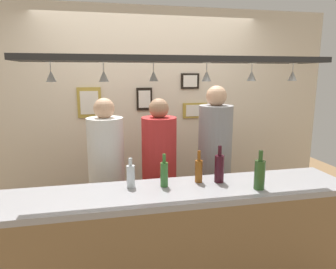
{
  "coord_description": "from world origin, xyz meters",
  "views": [
    {
      "loc": [
        -0.55,
        -2.47,
        1.86
      ],
      "look_at": [
        0.0,
        0.1,
        1.33
      ],
      "focal_mm": 32.74,
      "sensor_mm": 36.0,
      "label": 1
    }
  ],
  "objects_px": {
    "person_right_grey_shirt": "(215,154)",
    "picture_frame_crest": "(144,99)",
    "bottle_beer_green_import": "(164,174)",
    "picture_frame_lower_pair": "(195,110)",
    "person_middle_red_shirt": "(159,164)",
    "bottle_wine_dark_red": "(219,168)",
    "bottle_soda_clear": "(131,175)",
    "person_left_white_patterned_shirt": "(106,167)",
    "picture_frame_caricature": "(89,103)",
    "picture_frame_upper_small": "(190,81)",
    "bottle_champagne_green": "(260,174)",
    "bottle_beer_amber_tall": "(199,170)"
  },
  "relations": [
    {
      "from": "person_right_grey_shirt",
      "to": "bottle_beer_green_import",
      "type": "height_order",
      "value": "person_right_grey_shirt"
    },
    {
      "from": "person_right_grey_shirt",
      "to": "picture_frame_caricature",
      "type": "bearing_deg",
      "value": 151.65
    },
    {
      "from": "bottle_soda_clear",
      "to": "picture_frame_crest",
      "type": "relative_size",
      "value": 0.88
    },
    {
      "from": "person_left_white_patterned_shirt",
      "to": "picture_frame_caricature",
      "type": "xyz_separation_m",
      "value": [
        -0.15,
        0.67,
        0.55
      ]
    },
    {
      "from": "bottle_soda_clear",
      "to": "picture_frame_caricature",
      "type": "bearing_deg",
      "value": 104.57
    },
    {
      "from": "person_middle_red_shirt",
      "to": "picture_frame_upper_small",
      "type": "height_order",
      "value": "picture_frame_upper_small"
    },
    {
      "from": "picture_frame_caricature",
      "to": "picture_frame_crest",
      "type": "bearing_deg",
      "value": 0.0
    },
    {
      "from": "bottle_wine_dark_red",
      "to": "picture_frame_lower_pair",
      "type": "relative_size",
      "value": 1.0
    },
    {
      "from": "person_middle_red_shirt",
      "to": "picture_frame_lower_pair",
      "type": "relative_size",
      "value": 5.42
    },
    {
      "from": "bottle_champagne_green",
      "to": "bottle_beer_green_import",
      "type": "bearing_deg",
      "value": 163.61
    },
    {
      "from": "bottle_wine_dark_red",
      "to": "bottle_soda_clear",
      "type": "height_order",
      "value": "bottle_wine_dark_red"
    },
    {
      "from": "bottle_beer_green_import",
      "to": "bottle_beer_amber_tall",
      "type": "distance_m",
      "value": 0.29
    },
    {
      "from": "bottle_beer_green_import",
      "to": "picture_frame_lower_pair",
      "type": "bearing_deg",
      "value": 63.85
    },
    {
      "from": "bottle_beer_green_import",
      "to": "bottle_soda_clear",
      "type": "height_order",
      "value": "bottle_beer_green_import"
    },
    {
      "from": "picture_frame_lower_pair",
      "to": "bottle_soda_clear",
      "type": "bearing_deg",
      "value": -125.27
    },
    {
      "from": "picture_frame_crest",
      "to": "picture_frame_caricature",
      "type": "xyz_separation_m",
      "value": [
        -0.62,
        0.0,
        -0.03
      ]
    },
    {
      "from": "picture_frame_caricature",
      "to": "picture_frame_upper_small",
      "type": "distance_m",
      "value": 1.19
    },
    {
      "from": "person_left_white_patterned_shirt",
      "to": "bottle_wine_dark_red",
      "type": "relative_size",
      "value": 5.47
    },
    {
      "from": "person_middle_red_shirt",
      "to": "bottle_beer_green_import",
      "type": "bearing_deg",
      "value": -97.09
    },
    {
      "from": "person_middle_red_shirt",
      "to": "person_right_grey_shirt",
      "type": "bearing_deg",
      "value": -0.0
    },
    {
      "from": "person_left_white_patterned_shirt",
      "to": "picture_frame_lower_pair",
      "type": "xyz_separation_m",
      "value": [
        1.08,
        0.67,
        0.43
      ]
    },
    {
      "from": "bottle_champagne_green",
      "to": "person_left_white_patterned_shirt",
      "type": "bearing_deg",
      "value": 142.85
    },
    {
      "from": "bottle_beer_green_import",
      "to": "picture_frame_lower_pair",
      "type": "height_order",
      "value": "picture_frame_lower_pair"
    },
    {
      "from": "person_middle_red_shirt",
      "to": "bottle_wine_dark_red",
      "type": "bearing_deg",
      "value": -59.96
    },
    {
      "from": "person_middle_red_shirt",
      "to": "picture_frame_caricature",
      "type": "xyz_separation_m",
      "value": [
        -0.67,
        0.67,
        0.56
      ]
    },
    {
      "from": "person_right_grey_shirt",
      "to": "bottle_soda_clear",
      "type": "height_order",
      "value": "person_right_grey_shirt"
    },
    {
      "from": "bottle_beer_green_import",
      "to": "bottle_champagne_green",
      "type": "bearing_deg",
      "value": -16.39
    },
    {
      "from": "bottle_soda_clear",
      "to": "person_right_grey_shirt",
      "type": "bearing_deg",
      "value": 33.53
    },
    {
      "from": "picture_frame_crest",
      "to": "picture_frame_upper_small",
      "type": "bearing_deg",
      "value": 0.0
    },
    {
      "from": "person_right_grey_shirt",
      "to": "picture_frame_lower_pair",
      "type": "relative_size",
      "value": 5.81
    },
    {
      "from": "person_left_white_patterned_shirt",
      "to": "person_right_grey_shirt",
      "type": "height_order",
      "value": "person_right_grey_shirt"
    },
    {
      "from": "bottle_champagne_green",
      "to": "bottle_soda_clear",
      "type": "height_order",
      "value": "bottle_champagne_green"
    },
    {
      "from": "picture_frame_upper_small",
      "to": "picture_frame_lower_pair",
      "type": "distance_m",
      "value": 0.36
    },
    {
      "from": "bottle_champagne_green",
      "to": "picture_frame_lower_pair",
      "type": "distance_m",
      "value": 1.55
    },
    {
      "from": "bottle_wine_dark_red",
      "to": "picture_frame_crest",
      "type": "relative_size",
      "value": 1.15
    },
    {
      "from": "person_right_grey_shirt",
      "to": "bottle_wine_dark_red",
      "type": "distance_m",
      "value": 0.68
    },
    {
      "from": "person_left_white_patterned_shirt",
      "to": "picture_frame_lower_pair",
      "type": "bearing_deg",
      "value": 31.89
    },
    {
      "from": "person_right_grey_shirt",
      "to": "bottle_beer_green_import",
      "type": "relative_size",
      "value": 6.7
    },
    {
      "from": "person_right_grey_shirt",
      "to": "picture_frame_crest",
      "type": "distance_m",
      "value": 1.05
    },
    {
      "from": "picture_frame_caricature",
      "to": "picture_frame_upper_small",
      "type": "relative_size",
      "value": 1.55
    },
    {
      "from": "person_left_white_patterned_shirt",
      "to": "bottle_beer_green_import",
      "type": "xyz_separation_m",
      "value": [
        0.43,
        -0.65,
        0.11
      ]
    },
    {
      "from": "person_right_grey_shirt",
      "to": "bottle_soda_clear",
      "type": "xyz_separation_m",
      "value": [
        -0.91,
        -0.6,
        0.04
      ]
    },
    {
      "from": "person_middle_red_shirt",
      "to": "bottle_champagne_green",
      "type": "xyz_separation_m",
      "value": [
        0.61,
        -0.85,
        0.14
      ]
    },
    {
      "from": "person_left_white_patterned_shirt",
      "to": "bottle_wine_dark_red",
      "type": "xyz_separation_m",
      "value": [
        0.88,
        -0.64,
        0.13
      ]
    },
    {
      "from": "person_right_grey_shirt",
      "to": "picture_frame_caricature",
      "type": "xyz_separation_m",
      "value": [
        -1.24,
        0.67,
        0.48
      ]
    },
    {
      "from": "bottle_champagne_green",
      "to": "bottle_beer_amber_tall",
      "type": "bearing_deg",
      "value": 149.32
    },
    {
      "from": "bottle_beer_amber_tall",
      "to": "picture_frame_caricature",
      "type": "relative_size",
      "value": 0.76
    },
    {
      "from": "bottle_beer_green_import",
      "to": "picture_frame_lower_pair",
      "type": "distance_m",
      "value": 1.5
    },
    {
      "from": "bottle_wine_dark_red",
      "to": "picture_frame_lower_pair",
      "type": "bearing_deg",
      "value": 81.56
    },
    {
      "from": "person_middle_red_shirt",
      "to": "bottle_beer_amber_tall",
      "type": "relative_size",
      "value": 6.26
    }
  ]
}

